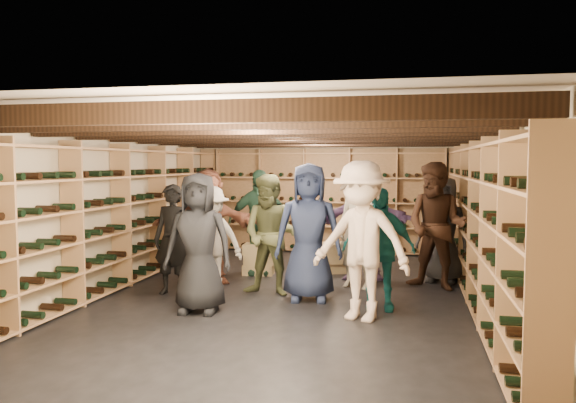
% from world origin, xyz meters
% --- Properties ---
extents(ground, '(8.00, 8.00, 0.00)m').
position_xyz_m(ground, '(0.00, 0.00, 0.00)').
color(ground, black).
rests_on(ground, ground).
extents(walls, '(5.52, 8.02, 2.40)m').
position_xyz_m(walls, '(0.00, 0.00, 1.20)').
color(walls, '#BFB194').
rests_on(walls, ground).
extents(ceiling, '(5.50, 8.00, 0.01)m').
position_xyz_m(ceiling, '(0.00, 0.00, 2.40)').
color(ceiling, beige).
rests_on(ceiling, walls).
extents(ceiling_joists, '(5.40, 7.12, 0.18)m').
position_xyz_m(ceiling_joists, '(0.00, 0.00, 2.26)').
color(ceiling_joists, black).
rests_on(ceiling_joists, ground).
extents(wine_rack_left, '(0.32, 7.50, 2.15)m').
position_xyz_m(wine_rack_left, '(-2.57, 0.00, 1.08)').
color(wine_rack_left, tan).
rests_on(wine_rack_left, ground).
extents(wine_rack_right, '(0.32, 7.50, 2.15)m').
position_xyz_m(wine_rack_right, '(2.57, 0.00, 1.08)').
color(wine_rack_right, tan).
rests_on(wine_rack_right, ground).
extents(wine_rack_back, '(4.70, 0.30, 2.15)m').
position_xyz_m(wine_rack_back, '(0.00, 3.83, 1.07)').
color(wine_rack_back, tan).
rests_on(wine_rack_back, ground).
extents(crate_stack_left, '(0.58, 0.47, 0.51)m').
position_xyz_m(crate_stack_left, '(0.38, 1.68, 0.26)').
color(crate_stack_left, tan).
rests_on(crate_stack_left, ground).
extents(crate_stack_right, '(0.52, 0.37, 0.51)m').
position_xyz_m(crate_stack_right, '(-0.78, 1.30, 0.26)').
color(crate_stack_right, tan).
rests_on(crate_stack_right, ground).
extents(crate_loose, '(0.55, 0.42, 0.17)m').
position_xyz_m(crate_loose, '(0.34, 2.11, 0.09)').
color(crate_loose, tan).
rests_on(crate_loose, ground).
extents(person_0, '(0.90, 0.63, 1.74)m').
position_xyz_m(person_0, '(-0.89, -1.16, 0.87)').
color(person_0, black).
rests_on(person_0, ground).
extents(person_1, '(0.60, 0.42, 1.56)m').
position_xyz_m(person_1, '(-1.60, -0.34, 0.78)').
color(person_1, black).
rests_on(person_1, ground).
extents(person_2, '(0.89, 0.72, 1.70)m').
position_xyz_m(person_2, '(-0.23, -0.08, 0.85)').
color(person_2, '#4E5430').
rests_on(person_2, ground).
extents(person_3, '(1.38, 1.06, 1.89)m').
position_xyz_m(person_3, '(1.11, -1.07, 0.94)').
color(person_3, beige).
rests_on(person_3, ground).
extents(person_4, '(0.95, 0.50, 1.55)m').
position_xyz_m(person_4, '(1.29, -0.55, 0.78)').
color(person_4, '#176B6F').
rests_on(person_4, ground).
extents(person_5, '(1.73, 1.02, 1.78)m').
position_xyz_m(person_5, '(-1.37, 0.48, 0.89)').
color(person_5, brown).
rests_on(person_5, ground).
extents(person_6, '(0.99, 0.72, 1.86)m').
position_xyz_m(person_6, '(0.34, -0.26, 0.93)').
color(person_6, '#202B4B').
rests_on(person_6, ground).
extents(person_7, '(0.73, 0.59, 1.74)m').
position_xyz_m(person_7, '(0.93, 0.63, 0.87)').
color(person_7, gray).
rests_on(person_7, ground).
extents(person_8, '(1.12, 1.02, 1.88)m').
position_xyz_m(person_8, '(2.05, 0.76, 0.94)').
color(person_8, '#3F2518').
rests_on(person_8, ground).
extents(person_9, '(1.03, 0.65, 1.53)m').
position_xyz_m(person_9, '(-1.14, -0.02, 0.76)').
color(person_9, beige).
rests_on(person_9, ground).
extents(person_10, '(1.09, 0.61, 1.75)m').
position_xyz_m(person_10, '(-0.78, 1.30, 0.88)').
color(person_10, '#244835').
rests_on(person_10, ground).
extents(person_11, '(1.69, 0.62, 1.80)m').
position_xyz_m(person_11, '(0.96, 1.30, 0.90)').
color(person_11, slate).
rests_on(person_11, ground).
extents(person_12, '(0.94, 0.78, 1.66)m').
position_xyz_m(person_12, '(2.18, 1.30, 0.83)').
color(person_12, '#323437').
rests_on(person_12, ground).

